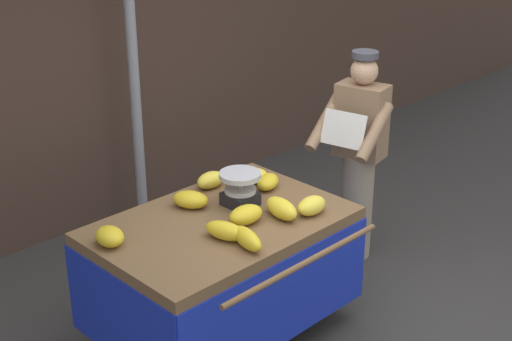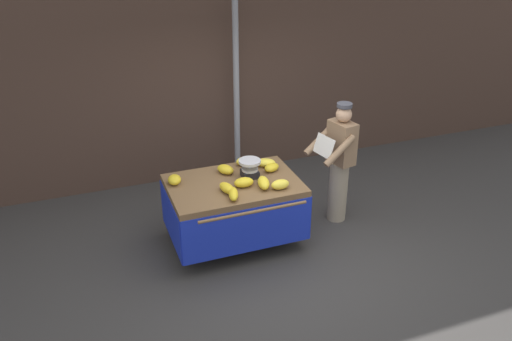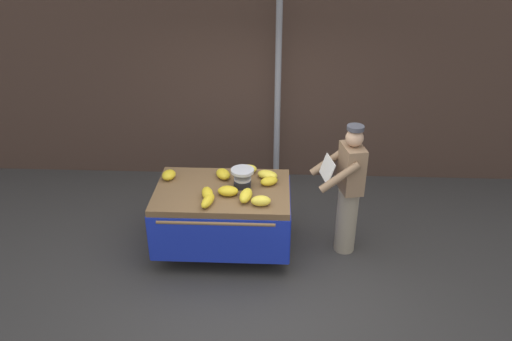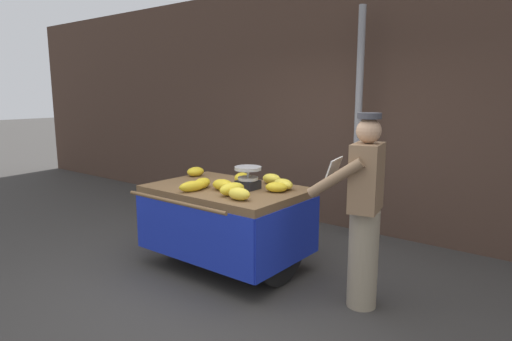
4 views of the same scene
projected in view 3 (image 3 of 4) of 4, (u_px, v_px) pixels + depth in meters
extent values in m
plane|color=#383533|center=(257.00, 277.00, 6.01)|extent=(60.00, 60.00, 0.00)
cube|color=#473328|center=(265.00, 71.00, 7.62)|extent=(16.00, 0.24, 3.41)
cylinder|color=gray|center=(278.00, 96.00, 7.36)|extent=(0.09, 0.09, 2.92)
cube|color=brown|center=(222.00, 192.00, 6.10)|extent=(1.63, 1.09, 0.08)
cylinder|color=black|center=(166.00, 222.00, 6.34)|extent=(0.05, 0.79, 0.79)
cylinder|color=#B7B7BC|center=(163.00, 222.00, 6.34)|extent=(0.01, 0.14, 0.14)
cylinder|color=black|center=(282.00, 225.00, 6.28)|extent=(0.05, 0.79, 0.79)
cylinder|color=#B7B7BC|center=(284.00, 225.00, 6.28)|extent=(0.01, 0.14, 0.14)
cylinder|color=#4C4742|center=(227.00, 203.00, 6.71)|extent=(0.05, 0.05, 0.81)
cube|color=#192DB2|center=(218.00, 241.00, 5.78)|extent=(1.63, 0.02, 0.60)
cube|color=#192DB2|center=(227.00, 193.00, 6.74)|extent=(1.63, 0.02, 0.60)
cube|color=#192DB2|center=(159.00, 214.00, 6.29)|extent=(0.02, 1.09, 0.60)
cube|color=#192DB2|center=(289.00, 217.00, 6.22)|extent=(0.02, 1.09, 0.60)
cylinder|color=brown|center=(215.00, 224.00, 5.45)|extent=(1.30, 0.04, 0.04)
cube|color=black|center=(243.00, 183.00, 6.11)|extent=(0.20, 0.20, 0.09)
cylinder|color=#B7B7BC|center=(242.00, 176.00, 6.06)|extent=(0.02, 0.02, 0.11)
cylinder|color=#B7B7BC|center=(242.00, 171.00, 6.03)|extent=(0.28, 0.28, 0.04)
cylinder|color=#B7B7BC|center=(243.00, 179.00, 6.08)|extent=(0.21, 0.21, 0.03)
ellipsoid|color=yellow|center=(246.00, 196.00, 5.82)|extent=(0.19, 0.30, 0.13)
ellipsoid|color=yellow|center=(248.00, 169.00, 6.42)|extent=(0.23, 0.14, 0.11)
ellipsoid|color=gold|center=(208.00, 201.00, 5.73)|extent=(0.18, 0.31, 0.11)
ellipsoid|color=gold|center=(223.00, 174.00, 6.30)|extent=(0.26, 0.29, 0.11)
ellipsoid|color=gold|center=(207.00, 194.00, 5.87)|extent=(0.20, 0.30, 0.11)
ellipsoid|color=gold|center=(169.00, 175.00, 6.28)|extent=(0.20, 0.24, 0.11)
ellipsoid|color=yellow|center=(267.00, 175.00, 6.28)|extent=(0.30, 0.25, 0.11)
ellipsoid|color=gold|center=(228.00, 191.00, 5.92)|extent=(0.25, 0.17, 0.12)
ellipsoid|color=yellow|center=(261.00, 201.00, 5.72)|extent=(0.24, 0.16, 0.12)
ellipsoid|color=gold|center=(269.00, 181.00, 6.15)|extent=(0.26, 0.23, 0.10)
cylinder|color=gray|center=(346.00, 220.00, 6.30)|extent=(0.26, 0.26, 0.88)
cube|color=#8C6B4C|center=(352.00, 168.00, 5.96)|extent=(0.30, 0.42, 0.58)
sphere|color=tan|center=(355.00, 138.00, 5.77)|extent=(0.21, 0.21, 0.21)
cylinder|color=#3F3F47|center=(356.00, 128.00, 5.71)|extent=(0.20, 0.20, 0.05)
cylinder|color=#8C6B4C|center=(340.00, 177.00, 5.74)|extent=(0.49, 0.18, 0.37)
cylinder|color=#8C6B4C|center=(329.00, 161.00, 6.10)|extent=(0.49, 0.18, 0.37)
cube|color=silver|center=(327.00, 169.00, 5.90)|extent=(0.16, 0.35, 0.25)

